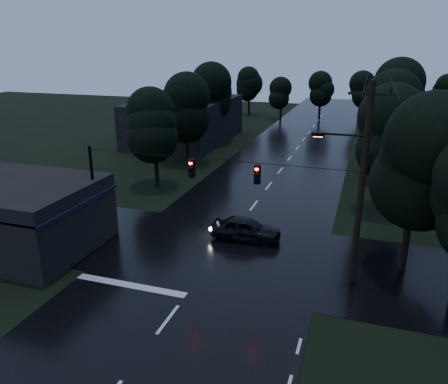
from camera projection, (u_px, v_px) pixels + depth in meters
The scene contains 16 objects.
main_road at pixel (280, 171), 41.65m from camera, with size 12.00×120.00×0.02m, color black.
cross_street at pixel (219, 251), 25.47m from camera, with size 60.00×9.00×0.02m, color black.
building_far_right at pixel (439, 150), 40.38m from camera, with size 10.00×14.00×4.40m, color black.
building_far_left at pixel (185, 120), 53.99m from camera, with size 10.00×16.00×5.00m, color black.
utility_pole_main at pixel (360, 183), 20.68m from camera, with size 3.50×0.30×10.00m.
utility_pole_far at pixel (376, 141), 36.14m from camera, with size 2.00×0.30×7.50m.
anchor_pole_left at pixel (94, 195), 25.83m from camera, with size 0.18×0.18×6.00m, color black.
span_signals at pixel (223, 171), 22.71m from camera, with size 15.00×0.37×1.12m.
tree_corner_near at pixel (418, 162), 21.47m from camera, with size 4.48×4.48×9.44m.
tree_left_a at pixel (154, 125), 35.44m from camera, with size 3.92×3.92×8.26m.
tree_left_b at pixel (186, 107), 42.69m from camera, with size 4.20×4.20×8.85m.
tree_left_c at pixel (214, 93), 51.73m from camera, with size 4.48×4.48×9.44m.
tree_right_a at pixel (390, 134), 29.97m from camera, with size 4.20×4.20×8.85m.
tree_right_b at pixel (395, 112), 36.86m from camera, with size 4.48×4.48×9.44m.
tree_right_c at pixel (398, 95), 45.55m from camera, with size 4.76×4.76×10.03m.
car at pixel (246, 229), 26.78m from camera, with size 1.72×4.27×1.45m, color black.
Camera 1 is at (7.47, -9.74, 11.51)m, focal length 35.00 mm.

